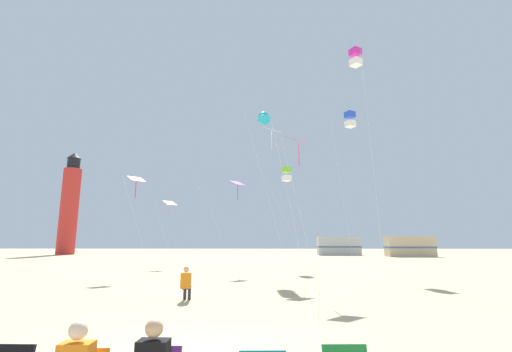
{
  "coord_description": "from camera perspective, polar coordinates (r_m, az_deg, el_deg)",
  "views": [
    {
      "loc": [
        1.45,
        -6.18,
        2.0
      ],
      "look_at": [
        1.03,
        9.46,
        4.94
      ],
      "focal_mm": 24.66,
      "sensor_mm": 36.0,
      "label": 1
    }
  ],
  "objects": [
    {
      "name": "kite_box_magenta",
      "position": [
        24.48,
        15.86,
        17.95
      ],
      "size": [
        1.38,
        1.38,
        14.16
      ],
      "color": "silver",
      "rests_on": "ground"
    },
    {
      "name": "lighthouse_distant",
      "position": [
        65.45,
        -28.0,
        -4.28
      ],
      "size": [
        2.8,
        2.8,
        16.8
      ],
      "color": "red",
      "rests_on": "ground"
    },
    {
      "name": "kite_diamond_white",
      "position": [
        21.53,
        2.71,
        6.68
      ],
      "size": [
        2.49,
        2.49,
        8.96
      ],
      "color": "silver",
      "rests_on": "ground"
    },
    {
      "name": "kite_diamond_rainbow",
      "position": [
        16.13,
        6.92,
        4.95
      ],
      "size": [
        1.46,
        1.44,
        6.74
      ],
      "color": "silver",
      "rests_on": "ground"
    },
    {
      "name": "kite_box_blue",
      "position": [
        26.78,
        15.01,
        8.81
      ],
      "size": [
        1.69,
        1.83,
        11.35
      ],
      "color": "silver",
      "rests_on": "ground"
    },
    {
      "name": "rv_van_tan",
      "position": [
        54.01,
        23.67,
        -10.41
      ],
      "size": [
        6.49,
        2.47,
        2.8
      ],
      "rotation": [
        0.0,
        0.0,
        0.02
      ],
      "color": "#C6B28C",
      "rests_on": "ground"
    },
    {
      "name": "kite_flyer_standing",
      "position": [
        12.99,
        -11.25,
        -16.56
      ],
      "size": [
        0.35,
        0.52,
        1.16
      ],
      "rotation": [
        0.0,
        0.0,
        3.19
      ],
      "color": "orange",
      "rests_on": "ground"
    },
    {
      "name": "kite_diamond_scarlet",
      "position": [
        22.84,
        -18.85,
        -0.92
      ],
      "size": [
        2.0,
        2.0,
        6.03
      ],
      "color": "silver",
      "rests_on": "ground"
    },
    {
      "name": "kite_diamond_orange",
      "position": [
        30.27,
        -13.84,
        -4.58
      ],
      "size": [
        1.99,
        1.65,
        5.4
      ],
      "color": "silver",
      "rests_on": "ground"
    },
    {
      "name": "rv_van_silver",
      "position": [
        56.34,
        13.26,
        -10.98
      ],
      "size": [
        6.47,
        2.42,
        2.8
      ],
      "rotation": [
        0.0,
        0.0,
        -0.01
      ],
      "color": "#B7BABF",
      "rests_on": "ground"
    },
    {
      "name": "kite_box_lime",
      "position": [
        27.91,
        4.97,
        0.32
      ],
      "size": [
        3.38,
        2.39,
        7.87
      ],
      "color": "silver",
      "rests_on": "ground"
    },
    {
      "name": "kite_diamond_violet",
      "position": [
        24.3,
        -3.13,
        -1.66
      ],
      "size": [
        3.34,
        3.34,
        6.21
      ],
      "color": "silver",
      "rests_on": "ground"
    },
    {
      "name": "kite_tube_cyan",
      "position": [
        24.9,
        1.25,
        9.27
      ],
      "size": [
        2.86,
        2.83,
        11.18
      ],
      "color": "silver",
      "rests_on": "ground"
    }
  ]
}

